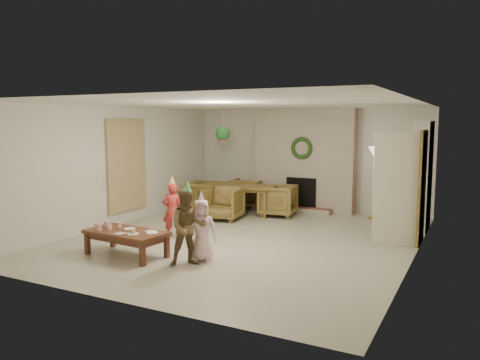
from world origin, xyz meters
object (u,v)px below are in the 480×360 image
Objects in this scene: dining_table at (236,199)px; child_red at (173,211)px; dining_chair_left at (204,196)px; child_pink at (201,230)px; dining_chair_near at (223,203)px; child_plaid at (188,227)px; dining_chair_right at (278,200)px; coffee_table_top at (126,233)px; dining_chair_far at (247,193)px.

child_red is at bearing -95.35° from dining_table.
dining_chair_left is 4.22m from child_pink.
child_plaid is at bearing -77.05° from dining_chair_near.
dining_table is 0.83m from dining_chair_left.
coffee_table_top is (-0.92, -4.19, 0.02)m from dining_chair_right.
dining_chair_near is 1.00× the size of dining_chair_left.
dining_chair_right is 0.77× the size of child_red.
child_pink is (2.16, -3.62, 0.12)m from dining_chair_left.
child_pink is (1.25, -0.99, -0.03)m from child_red.
coffee_table_top is at bearing 54.25° from child_red.
dining_table is 1.39× the size of coffee_table_top.
dining_chair_near is at bearing 84.99° from child_pink.
dining_chair_far is 1.17m from dining_chair_left.
child_pink reaches higher than dining_chair_right.
dining_chair_near is 3.15m from child_pink.
coffee_table_top is at bearing -95.71° from dining_table.
child_red is (0.09, -2.74, 0.19)m from dining_table.
dining_chair_right is at bearing 51.02° from child_plaid.
child_red is 0.89× the size of child_plaid.
child_pink is (0.31, -3.85, 0.12)m from dining_chair_right.
dining_chair_right is 3.87m from child_pink.
dining_chair_far is 4.77m from child_pink.
child_red reaches higher than dining_chair_right.
dining_chair_far reaches higher than dining_table.
dining_chair_near is at bearing -135.00° from dining_chair_left.
dining_table is 2.34× the size of dining_chair_near.
dining_chair_near is at bearing -90.00° from dining_table.
dining_chair_right is at bearing 66.56° from child_pink.
child_red is at bearing 85.89° from dining_chair_far.
dining_chair_left is at bearing 45.00° from dining_chair_far.
dining_chair_near is 1.00× the size of dining_chair_right.
dining_chair_right is at bearing -0.00° from dining_table.
child_plaid reaches higher than dining_chair_near.
child_plaid is at bearing 98.72° from dining_chair_far.
child_plaid reaches higher than dining_chair_right.
dining_chair_far is 5.04m from child_plaid.
dining_chair_far is 1.33m from dining_chair_right.
child_red is 1.07× the size of child_pink.
dining_chair_right is 4.16m from child_plaid.
dining_table is at bearing 96.54° from coffee_table_top.
coffee_table_top is 1.33m from child_red.
dining_chair_far is at bearing -123.39° from child_red.
dining_chair_far is at bearing 63.51° from child_plaid.
dining_chair_right is at bearing -144.64° from child_red.
dining_chair_near is 0.59× the size of coffee_table_top.
child_plaid is (1.18, -3.20, 0.22)m from dining_chair_near.
child_pink is at bearing 100.36° from dining_chair_far.
dining_chair_near and dining_chair_left have the same top height.
dining_chair_far is at bearing 90.00° from dining_table.
dining_chair_near is 0.82× the size of child_pink.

